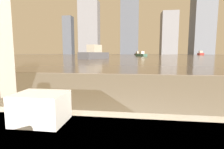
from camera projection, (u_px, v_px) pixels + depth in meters
towel_stack at (41, 108)px, 0.93m from camera, size 0.26×0.21×0.16m
harbor_water at (135, 56)px, 61.23m from camera, size 180.00×110.00×0.01m
harbor_boat_1 at (141, 54)px, 46.13m from camera, size 3.01×3.72×1.36m
harbor_boat_2 at (138, 54)px, 67.62m from camera, size 2.58×4.22×1.50m
harbor_boat_3 at (94, 54)px, 26.12m from camera, size 3.75×5.84×2.07m
harbor_boat_4 at (201, 54)px, 75.20m from camera, size 2.26×5.13×1.86m
skyline_tower_0 at (68, 36)px, 120.82m from camera, size 6.27×6.07×25.78m
skyline_tower_1 at (89, 28)px, 118.29m from camera, size 13.32×8.92×35.16m
skyline_tower_2 at (130, 8)px, 113.18m from camera, size 11.67×6.74×59.95m
skyline_tower_3 at (169, 34)px, 111.90m from camera, size 9.79×10.89×26.64m
skyline_tower_4 at (204, 0)px, 106.84m from camera, size 12.05×12.78×66.28m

